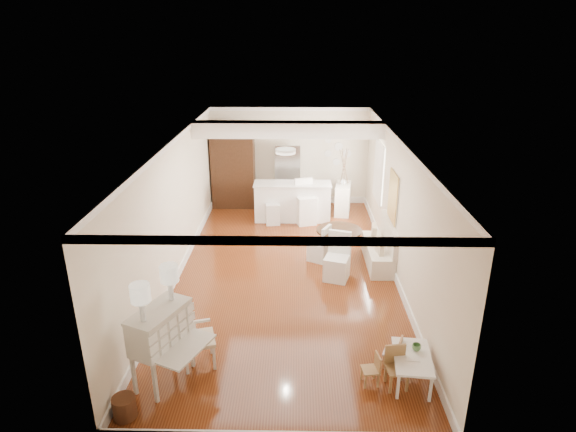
{
  "coord_description": "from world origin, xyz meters",
  "views": [
    {
      "loc": [
        0.2,
        -9.04,
        4.79
      ],
      "look_at": [
        0.03,
        0.3,
        1.18
      ],
      "focal_mm": 30.0,
      "sensor_mm": 36.0,
      "label": 1
    }
  ],
  "objects_px": {
    "gustavian_armchair": "(198,338)",
    "kids_table": "(411,368)",
    "wicker_basket": "(124,407)",
    "bar_stool_right": "(306,202)",
    "slip_chair_far": "(319,243)",
    "pantry_cabinet": "(233,168)",
    "sideboard": "(343,199)",
    "fridge": "(300,177)",
    "breakfast_counter": "(293,202)",
    "kids_chair_b": "(392,352)",
    "bar_stool_left": "(273,208)",
    "kids_chair_a": "(370,369)",
    "dining_table": "(339,244)",
    "slip_chair_near": "(337,257)",
    "secretary_bureau": "(162,346)",
    "kids_chair_c": "(397,368)"
  },
  "relations": [
    {
      "from": "gustavian_armchair",
      "to": "bar_stool_left",
      "type": "relative_size",
      "value": 1.0
    },
    {
      "from": "wicker_basket",
      "to": "bar_stool_left",
      "type": "height_order",
      "value": "bar_stool_left"
    },
    {
      "from": "secretary_bureau",
      "to": "wicker_basket",
      "type": "bearing_deg",
      "value": -91.35
    },
    {
      "from": "kids_chair_b",
      "to": "bar_stool_left",
      "type": "distance_m",
      "value": 6.15
    },
    {
      "from": "wicker_basket",
      "to": "breakfast_counter",
      "type": "bearing_deg",
      "value": 73.34
    },
    {
      "from": "secretary_bureau",
      "to": "fridge",
      "type": "height_order",
      "value": "fridge"
    },
    {
      "from": "gustavian_armchair",
      "to": "kids_table",
      "type": "distance_m",
      "value": 3.18
    },
    {
      "from": "slip_chair_far",
      "to": "pantry_cabinet",
      "type": "xyz_separation_m",
      "value": [
        -2.31,
        3.53,
        0.73
      ]
    },
    {
      "from": "wicker_basket",
      "to": "sideboard",
      "type": "relative_size",
      "value": 0.35
    },
    {
      "from": "gustavian_armchair",
      "to": "slip_chair_near",
      "type": "height_order",
      "value": "slip_chair_near"
    },
    {
      "from": "dining_table",
      "to": "secretary_bureau",
      "type": "bearing_deg",
      "value": -124.74
    },
    {
      "from": "pantry_cabinet",
      "to": "bar_stool_left",
      "type": "bearing_deg",
      "value": -49.67
    },
    {
      "from": "bar_stool_right",
      "to": "pantry_cabinet",
      "type": "height_order",
      "value": "pantry_cabinet"
    },
    {
      "from": "wicker_basket",
      "to": "sideboard",
      "type": "height_order",
      "value": "sideboard"
    },
    {
      "from": "gustavian_armchair",
      "to": "pantry_cabinet",
      "type": "xyz_separation_m",
      "value": [
        -0.33,
        7.15,
        0.7
      ]
    },
    {
      "from": "gustavian_armchair",
      "to": "kids_chair_a",
      "type": "xyz_separation_m",
      "value": [
        2.55,
        -0.41,
        -0.2
      ]
    },
    {
      "from": "kids_chair_b",
      "to": "slip_chair_far",
      "type": "xyz_separation_m",
      "value": [
        -0.96,
        3.64,
        0.15
      ]
    },
    {
      "from": "bar_stool_right",
      "to": "slip_chair_near",
      "type": "bearing_deg",
      "value": -95.7
    },
    {
      "from": "wicker_basket",
      "to": "bar_stool_right",
      "type": "bearing_deg",
      "value": 70.17
    },
    {
      "from": "kids_chair_a",
      "to": "sideboard",
      "type": "bearing_deg",
      "value": 169.27
    },
    {
      "from": "kids_table",
      "to": "secretary_bureau",
      "type": "bearing_deg",
      "value": -179.39
    },
    {
      "from": "breakfast_counter",
      "to": "sideboard",
      "type": "relative_size",
      "value": 2.35
    },
    {
      "from": "bar_stool_right",
      "to": "pantry_cabinet",
      "type": "xyz_separation_m",
      "value": [
        -2.05,
        1.34,
        0.56
      ]
    },
    {
      "from": "bar_stool_right",
      "to": "fridge",
      "type": "height_order",
      "value": "fridge"
    },
    {
      "from": "wicker_basket",
      "to": "breakfast_counter",
      "type": "relative_size",
      "value": 0.15
    },
    {
      "from": "kids_chair_b",
      "to": "pantry_cabinet",
      "type": "xyz_separation_m",
      "value": [
        -3.26,
        7.17,
        0.89
      ]
    },
    {
      "from": "breakfast_counter",
      "to": "bar_stool_right",
      "type": "distance_m",
      "value": 0.44
    },
    {
      "from": "kids_chair_b",
      "to": "breakfast_counter",
      "type": "relative_size",
      "value": 0.26
    },
    {
      "from": "pantry_cabinet",
      "to": "kids_table",
      "type": "bearing_deg",
      "value": -65.08
    },
    {
      "from": "slip_chair_near",
      "to": "bar_stool_right",
      "type": "bearing_deg",
      "value": 118.21
    },
    {
      "from": "dining_table",
      "to": "slip_chair_near",
      "type": "height_order",
      "value": "slip_chair_near"
    },
    {
      "from": "slip_chair_near",
      "to": "fridge",
      "type": "height_order",
      "value": "fridge"
    },
    {
      "from": "secretary_bureau",
      "to": "breakfast_counter",
      "type": "relative_size",
      "value": 0.58
    },
    {
      "from": "kids_chair_b",
      "to": "fridge",
      "type": "bearing_deg",
      "value": -147.27
    },
    {
      "from": "pantry_cabinet",
      "to": "fridge",
      "type": "distance_m",
      "value": 1.92
    },
    {
      "from": "slip_chair_far",
      "to": "kids_chair_b",
      "type": "bearing_deg",
      "value": 42.72
    },
    {
      "from": "kids_chair_a",
      "to": "kids_table",
      "type": "bearing_deg",
      "value": 87.56
    },
    {
      "from": "kids_chair_b",
      "to": "sideboard",
      "type": "height_order",
      "value": "sideboard"
    },
    {
      "from": "kids_chair_c",
      "to": "bar_stool_left",
      "type": "relative_size",
      "value": 0.7
    },
    {
      "from": "slip_chair_near",
      "to": "bar_stool_right",
      "type": "xyz_separation_m",
      "value": [
        -0.59,
        3.06,
        0.1
      ]
    },
    {
      "from": "kids_chair_a",
      "to": "bar_stool_right",
      "type": "distance_m",
      "value": 6.29
    },
    {
      "from": "secretary_bureau",
      "to": "gustavian_armchair",
      "type": "bearing_deg",
      "value": 65.74
    },
    {
      "from": "kids_chair_a",
      "to": "pantry_cabinet",
      "type": "height_order",
      "value": "pantry_cabinet"
    },
    {
      "from": "breakfast_counter",
      "to": "wicker_basket",
      "type": "bearing_deg",
      "value": -106.66
    },
    {
      "from": "sideboard",
      "to": "wicker_basket",
      "type": "bearing_deg",
      "value": -106.07
    },
    {
      "from": "dining_table",
      "to": "slip_chair_far",
      "type": "distance_m",
      "value": 0.47
    },
    {
      "from": "slip_chair_near",
      "to": "bar_stool_left",
      "type": "height_order",
      "value": "slip_chair_near"
    },
    {
      "from": "kids_chair_b",
      "to": "sideboard",
      "type": "distance_m",
      "value": 6.64
    },
    {
      "from": "kids_chair_b",
      "to": "secretary_bureau",
      "type": "bearing_deg",
      "value": -62.02
    },
    {
      "from": "bar_stool_right",
      "to": "dining_table",
      "type": "bearing_deg",
      "value": -87.82
    }
  ]
}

